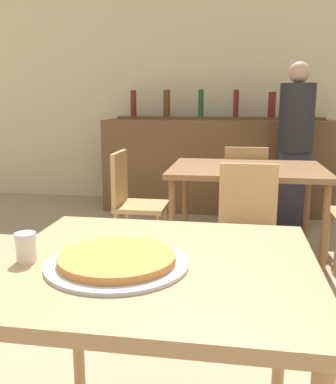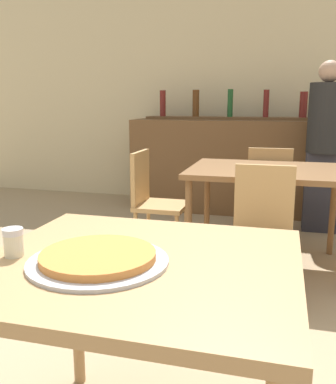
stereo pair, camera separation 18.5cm
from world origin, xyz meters
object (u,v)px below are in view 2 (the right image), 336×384
chair_far_side_front (262,225)px  pizza_tray (98,258)px  chair_far_side_back (269,188)px  cheese_shaker (13,242)px  chair_far_side_left (152,197)px  person_standing (325,142)px

chair_far_side_front → pizza_tray: size_ratio=2.01×
chair_far_side_back → pizza_tray: chair_far_side_back is taller
chair_far_side_front → cheese_shaker: (-0.71, -1.54, 0.33)m
chair_far_side_front → pizza_tray: bearing=-105.6°
chair_far_side_back → chair_far_side_left: (-0.92, -0.62, 0.00)m
pizza_tray → chair_far_side_left: bearing=102.9°
pizza_tray → chair_far_side_back: bearing=81.2°
pizza_tray → cheese_shaker: bearing=-177.8°
person_standing → chair_far_side_left: bearing=-142.5°
chair_far_side_back → person_standing: bearing=-136.5°
chair_far_side_back → cheese_shaker: bearing=75.6°
chair_far_side_front → chair_far_side_left: (-0.92, 0.62, 0.00)m
chair_far_side_left → chair_far_side_back: bearing=-56.1°
chair_far_side_back → pizza_tray: 2.81m
chair_far_side_left → person_standing: 1.81m
chair_far_side_left → chair_far_side_front: bearing=-123.9°
chair_far_side_left → person_standing: size_ratio=0.53×
chair_far_side_back → chair_far_side_front: bearing=90.0°
person_standing → chair_far_side_back: bearing=-136.5°
chair_far_side_back → pizza_tray: size_ratio=2.01×
cheese_shaker → person_standing: bearing=69.7°
chair_far_side_back → pizza_tray: bearing=81.2°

